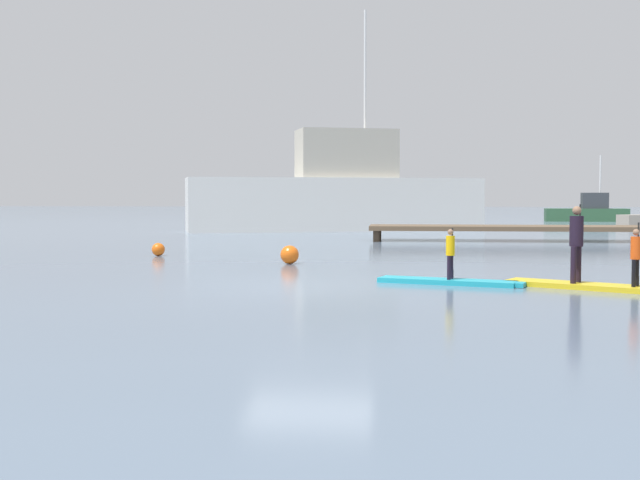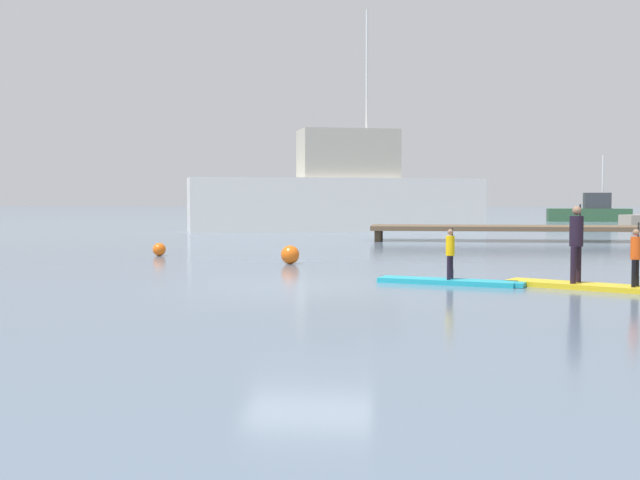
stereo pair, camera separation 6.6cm
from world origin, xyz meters
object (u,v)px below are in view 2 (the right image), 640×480
Objects in this scene: paddler_child_front at (636,254)px; mooring_buoy_mid at (159,249)px; paddleboard_near at (450,282)px; paddleboard_far at (592,286)px; mooring_buoy_near at (290,255)px; paddler_adult at (576,239)px; fishing_boat_white_large at (338,195)px; fishing_boat_green_midground at (591,212)px; paddler_child_solo at (450,251)px.

paddler_child_front is 3.06× the size of mooring_buoy_mid.
paddler_child_front reaches higher than paddleboard_near.
paddler_child_front is (0.70, -0.39, 0.65)m from paddleboard_far.
paddler_child_front is 9.16m from mooring_buoy_near.
mooring_buoy_mid reaches higher than paddleboard_near.
paddleboard_near and paddleboard_far have the same top height.
paddleboard_near is 7.65× the size of mooring_buoy_mid.
mooring_buoy_mid is (-10.90, 7.57, 0.15)m from paddleboard_far.
paddler_adult is at bearing 150.54° from paddler_child_front.
paddleboard_far is at bearing -31.07° from paddler_adult.
fishing_boat_white_large reaches higher than mooring_buoy_near.
paddler_adult is at bearing -75.26° from fishing_boat_white_large.
paddler_adult is 43.59m from fishing_boat_green_midground.
paddler_child_solo is 2.12× the size of mooring_buoy_near.
paddleboard_far is at bearing -37.83° from mooring_buoy_near.
paddleboard_far is 0.56× the size of fishing_boat_green_midground.
paddler_child_solo is 6.00m from mooring_buoy_near.
paddleboard_near is 3.57m from paddler_child_front.
paddler_child_solo is 0.32× the size of paddleboard_far.
paddler_child_solo is 10.79m from mooring_buoy_mid.
fishing_boat_green_midground reaches higher than paddler_child_solo.
fishing_boat_green_midground is at bearing 66.91° from mooring_buoy_near.
paddler_adult is (2.40, -0.43, 0.91)m from paddleboard_near.
paddleboard_far is 0.21× the size of fishing_boat_white_large.
paddler_child_front reaches higher than paddleboard_far.
paddler_adult reaches higher than paddler_child_solo.
paddler_child_front is at bearing -16.17° from paddleboard_near.
fishing_boat_white_large reaches higher than paddler_child_front.
mooring_buoy_near is at bearing 141.91° from paddler_adult.
paddler_adult is (-0.27, 0.16, 0.91)m from paddleboard_far.
paddleboard_near is 6.08× the size of mooring_buoy_near.
paddler_child_solo is 2.46m from paddler_adult.
paddler_child_solo is 0.87× the size of paddler_child_front.
mooring_buoy_mid is at bearing 145.21° from paddleboard_far.
paddleboard_far is 2.69× the size of paddler_child_front.
paddler_adult reaches higher than paddleboard_far.
fishing_boat_white_large is 31.34× the size of mooring_buoy_near.
mooring_buoy_near reaches higher than paddleboard_far.
paddler_adult is at bearing -34.88° from mooring_buoy_mid.
fishing_boat_white_large is at bearing 77.87° from mooring_buoy_mid.
paddler_child_front is at bearing -37.04° from mooring_buoy_near.
fishing_boat_white_large is (-6.73, 25.57, 0.88)m from paddler_adult.
fishing_boat_green_midground is 14.62× the size of mooring_buoy_mid.
paddleboard_near is at bearing 167.52° from paddleboard_far.
paddler_adult is 1.28× the size of paddler_child_front.
paddler_child_front is (3.37, -0.99, 0.04)m from paddler_child_solo.
fishing_boat_white_large reaches higher than mooring_buoy_mid.
fishing_boat_green_midground is (12.08, 42.06, 0.03)m from paddler_child_solo.
fishing_boat_white_large is at bearing -134.09° from fishing_boat_green_midground.
mooring_buoy_near reaches higher than paddleboard_near.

